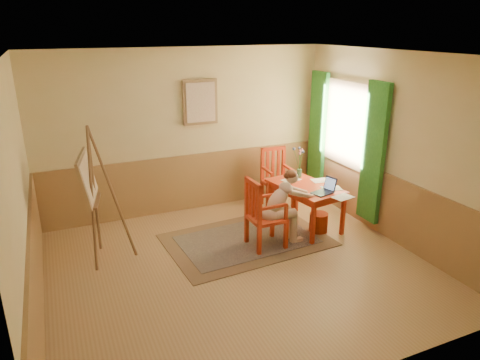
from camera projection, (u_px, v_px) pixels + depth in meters
name	position (u px, v px, depth m)	size (l,w,h in m)	color
room	(239.00, 170.00, 5.51)	(5.04, 4.54, 2.84)	tan
wainscot	(218.00, 212.00, 6.50)	(5.00, 4.50, 1.00)	#A37B4C
window	(344.00, 136.00, 7.39)	(0.12, 2.01, 2.20)	white
wall_portrait	(200.00, 102.00, 7.34)	(0.60, 0.05, 0.76)	#94744C
rug	(247.00, 240.00, 6.72)	(2.50, 1.75, 0.02)	#8C7251
table	(305.00, 191.00, 6.98)	(0.91, 1.31, 0.72)	red
chair_left	(263.00, 214.00, 6.35)	(0.50, 0.48, 1.07)	red
chair_back	(276.00, 178.00, 7.84)	(0.50, 0.52, 1.07)	red
figure	(282.00, 204.00, 6.43)	(0.85, 0.37, 1.15)	#D3B293
laptop	(325.00, 190.00, 6.64)	(0.41, 0.30, 0.22)	#1E2338
papers	(321.00, 186.00, 6.91)	(0.78, 1.27, 0.00)	white
vase	(299.00, 163.00, 7.26)	(0.18, 0.26, 0.51)	#3F724C
wastebasket	(319.00, 223.00, 6.96)	(0.29, 0.29, 0.31)	#A42C0C
easel	(91.00, 183.00, 5.82)	(0.71, 0.86, 1.92)	brown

